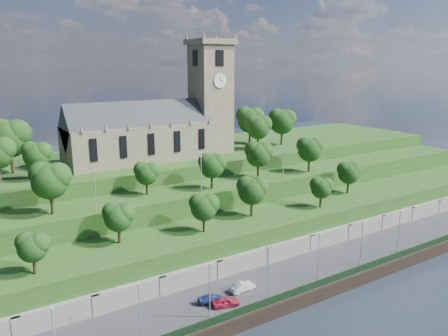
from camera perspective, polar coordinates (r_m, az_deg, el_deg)
ground at (r=68.50m, az=8.45°, el=-18.18°), size 320.00×320.00×0.00m
promenade at (r=71.98m, az=5.26°, el=-15.49°), size 160.00×12.00×2.00m
quay_wall at (r=67.90m, az=8.51°, el=-17.41°), size 160.00×0.50×2.20m
fence at (r=67.57m, az=8.18°, el=-16.09°), size 160.00×0.10×1.20m
retaining_wall at (r=75.55m, az=2.47°, el=-12.68°), size 160.00×2.10×5.00m
embankment_lower at (r=79.47m, az=-0.03°, el=-10.10°), size 160.00×12.00×8.00m
embankment_upper at (r=87.58m, az=-3.89°, el=-6.43°), size 160.00×10.00×12.00m
hilltop at (r=105.23m, az=-9.36°, el=-2.29°), size 160.00×32.00×15.00m
church at (r=98.87m, az=-8.35°, el=5.63°), size 38.60×12.35×27.60m
trees_lower at (r=78.32m, az=1.83°, el=-3.70°), size 69.94×8.40×7.72m
trees_upper at (r=84.28m, az=-2.82°, el=0.82°), size 61.00×7.77×8.72m
trees_hilltop at (r=98.82m, az=-7.82°, el=4.99°), size 73.33×15.70×10.69m
lamp_posts_promenade at (r=65.83m, az=5.85°, el=-12.89°), size 60.36×0.36×8.04m
lamp_posts_upper at (r=82.10m, az=-3.01°, el=-0.37°), size 40.36×0.36×7.11m
car_left at (r=65.14m, az=0.22°, el=-17.07°), size 4.28×2.57×1.36m
car_middle at (r=68.97m, az=2.42°, el=-15.21°), size 4.27×1.70×1.38m
car_right at (r=66.10m, az=-1.67°, el=-16.68°), size 4.29×2.34×1.18m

